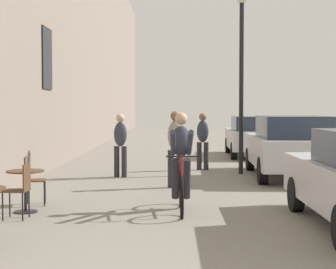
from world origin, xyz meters
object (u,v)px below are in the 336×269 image
object	(u,v)px
cyclist_on_bicycle	(181,164)
pedestrian_far	(203,138)
cafe_table_far	(25,182)
cafe_chair_far_toward_street	(20,187)
pedestrian_mid	(120,142)
parked_car_second	(289,145)
cafe_chair_far_toward_wall	(31,177)
street_lamp	(241,59)
parked_car_third	(252,136)
pedestrian_near	(175,145)

from	to	relation	value
cyclist_on_bicycle	pedestrian_far	bearing A→B (deg)	83.62
cafe_table_far	cafe_chair_far_toward_street	bearing A→B (deg)	-82.52
pedestrian_mid	parked_car_second	distance (m)	4.35
cafe_chair_far_toward_wall	street_lamp	world-z (taller)	street_lamp
cafe_chair_far_toward_street	parked_car_third	size ratio (longest dim) A/B	0.21
pedestrian_mid	street_lamp	size ratio (longest dim) A/B	0.33
pedestrian_near	street_lamp	size ratio (longest dim) A/B	0.35
cyclist_on_bicycle	pedestrian_mid	bearing A→B (deg)	107.82
pedestrian_far	pedestrian_near	bearing A→B (deg)	-102.74
cafe_table_far	pedestrian_mid	size ratio (longest dim) A/B	0.44
cafe_chair_far_toward_street	pedestrian_mid	distance (m)	5.56
cafe_table_far	parked_car_third	distance (m)	12.30
cafe_chair_far_toward_wall	street_lamp	xyz separation A→B (m)	(4.44, 4.89, 2.59)
cafe_chair_far_toward_wall	pedestrian_far	world-z (taller)	pedestrian_far
parked_car_second	street_lamp	bearing A→B (deg)	147.51
pedestrian_far	cyclist_on_bicycle	bearing A→B (deg)	-96.38
cafe_chair_far_toward_wall	parked_car_third	distance (m)	11.72
cafe_table_far	pedestrian_mid	world-z (taller)	pedestrian_mid
pedestrian_mid	parked_car_third	xyz separation A→B (m)	(4.29, 6.16, -0.15)
cafe_table_far	parked_car_second	world-z (taller)	parked_car_second
cafe_chair_far_toward_wall	parked_car_second	size ratio (longest dim) A/B	0.20
cafe_chair_far_toward_street	cyclist_on_bicycle	bearing A→B (deg)	16.27
street_lamp	parked_car_third	distance (m)	6.03
cafe_chair_far_toward_street	parked_car_second	xyz separation A→B (m)	(5.44, 5.42, 0.31)
cafe_chair_far_toward_wall	pedestrian_near	distance (m)	3.54
pedestrian_far	street_lamp	bearing A→B (deg)	-44.07
cyclist_on_bicycle	pedestrian_mid	world-z (taller)	cyclist_on_bicycle
cyclist_on_bicycle	pedestrian_mid	size ratio (longest dim) A/B	1.08
cafe_chair_far_toward_street	pedestrian_mid	xyz separation A→B (m)	(1.09, 5.44, 0.40)
pedestrian_mid	parked_car_second	bearing A→B (deg)	-0.22
parked_car_third	cyclist_on_bicycle	bearing A→B (deg)	-104.38
pedestrian_mid	street_lamp	xyz separation A→B (m)	(3.20, 0.72, 2.19)
cafe_chair_far_toward_street	pedestrian_near	distance (m)	4.37
cafe_chair_far_toward_street	pedestrian_far	bearing A→B (deg)	65.08
pedestrian_near	cafe_chair_far_toward_wall	bearing A→B (deg)	-139.09
cafe_chair_far_toward_street	parked_car_second	bearing A→B (deg)	44.90
parked_car_second	pedestrian_near	bearing A→B (deg)	-147.68
cafe_chair_far_toward_street	cafe_chair_far_toward_wall	xyz separation A→B (m)	(-0.15, 1.26, 0.00)
pedestrian_mid	cyclist_on_bicycle	bearing A→B (deg)	-72.18
cafe_chair_far_toward_wall	street_lamp	bearing A→B (deg)	47.77
cyclist_on_bicycle	pedestrian_near	xyz separation A→B (m)	(-0.09, 2.80, 0.16)
parked_car_third	pedestrian_mid	bearing A→B (deg)	-124.81
cafe_chair_far_toward_wall	pedestrian_far	distance (m)	6.80
cafe_chair_far_toward_street	street_lamp	world-z (taller)	street_lamp
cafe_chair_far_toward_wall	cafe_chair_far_toward_street	bearing A→B (deg)	-83.20
street_lamp	parked_car_second	bearing A→B (deg)	-32.49
pedestrian_far	street_lamp	distance (m)	2.58
street_lamp	parked_car_second	distance (m)	2.66
cafe_table_far	pedestrian_near	bearing A→B (deg)	49.19
street_lamp	pedestrian_mid	bearing A→B (deg)	-167.38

